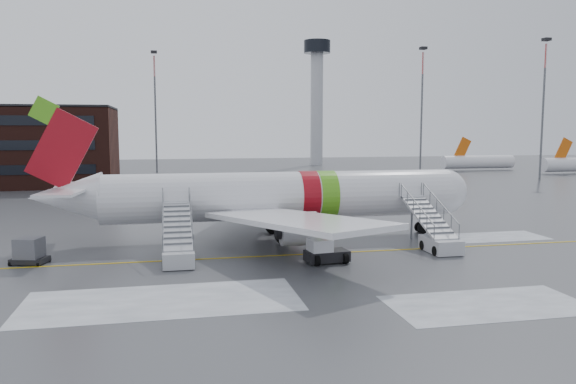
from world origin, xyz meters
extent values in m
plane|color=#494C4F|center=(0.00, 0.00, 0.00)|extent=(260.00, 260.00, 0.00)
cylinder|color=white|center=(3.32, 4.95, 3.50)|extent=(28.00, 3.80, 3.80)
sphere|color=white|center=(17.32, 4.95, 3.50)|extent=(3.80, 3.80, 3.80)
cube|color=black|center=(18.37, 4.95, 4.00)|extent=(1.09, 1.60, 0.97)
cone|color=white|center=(-13.08, 4.95, 3.75)|extent=(5.20, 3.72, 3.72)
cube|color=maroon|center=(-13.18, 4.95, 7.30)|extent=(5.27, 0.30, 6.09)
cube|color=#55AD1B|center=(-14.28, 4.95, 10.10)|extent=(2.16, 0.26, 2.16)
cube|color=white|center=(-12.88, 7.55, 4.40)|extent=(3.07, 4.85, 0.18)
cube|color=white|center=(-12.88, 2.35, 4.40)|extent=(3.07, 4.85, 0.18)
cube|color=white|center=(2.32, 13.45, 2.90)|extent=(10.72, 15.97, 1.13)
cube|color=white|center=(2.32, -3.55, 2.90)|extent=(10.72, 15.97, 1.13)
cylinder|color=white|center=(3.82, 10.15, 1.55)|extent=(3.40, 2.10, 2.10)
cylinder|color=white|center=(3.82, -0.25, 1.55)|extent=(3.40, 2.10, 2.10)
cylinder|color=#595B60|center=(15.32, 4.95, 0.90)|extent=(0.20, 0.20, 1.80)
cylinder|color=black|center=(15.32, 4.95, 0.45)|extent=(0.90, 0.56, 0.90)
cylinder|color=black|center=(2.82, 7.35, 0.45)|extent=(0.90, 0.56, 0.90)
cylinder|color=black|center=(2.82, 2.55, 0.45)|extent=(0.90, 0.56, 0.90)
cube|color=#B4B6BC|center=(13.40, -2.35, 0.55)|extent=(2.00, 3.20, 1.00)
cube|color=#B4B6BC|center=(13.40, -0.25, 2.23)|extent=(1.90, 5.87, 2.52)
cube|color=#B4B6BC|center=(13.40, 3.05, 3.40)|extent=(1.90, 1.40, 0.15)
cylinder|color=#595B60|center=(13.40, 2.65, 1.70)|extent=(0.16, 0.16, 3.40)
cylinder|color=black|center=(12.50, -3.35, 0.35)|extent=(0.25, 0.70, 0.70)
cylinder|color=black|center=(14.30, -1.35, 0.35)|extent=(0.25, 0.70, 0.70)
cube|color=#ADAFB4|center=(-5.07, -2.35, 0.55)|extent=(2.00, 3.20, 1.00)
cube|color=#ADAFB4|center=(-5.07, -0.25, 2.23)|extent=(1.90, 5.87, 2.52)
cube|color=#ADAFB4|center=(-5.07, 3.05, 3.40)|extent=(1.90, 1.40, 0.15)
cylinder|color=#595B60|center=(-5.07, 2.65, 1.70)|extent=(0.16, 0.16, 3.40)
cylinder|color=black|center=(-5.97, -3.35, 0.35)|extent=(0.25, 0.70, 0.70)
cylinder|color=black|center=(-4.17, -1.35, 0.35)|extent=(0.25, 0.70, 0.70)
cube|color=black|center=(4.56, -3.63, 0.45)|extent=(2.97, 1.83, 0.70)
cube|color=white|center=(4.06, -3.69, 1.15)|extent=(1.56, 1.56, 0.90)
cube|color=black|center=(4.06, -3.69, 1.50)|extent=(1.35, 1.44, 0.15)
cylinder|color=black|center=(3.64, -4.45, 0.35)|extent=(0.38, 0.73, 0.70)
cylinder|color=black|center=(5.64, -4.21, 0.35)|extent=(0.38, 0.73, 0.70)
cylinder|color=black|center=(3.48, -3.06, 0.35)|extent=(0.38, 0.73, 0.70)
cylinder|color=black|center=(5.47, -2.82, 0.35)|extent=(0.38, 0.73, 0.70)
cube|color=black|center=(-14.59, 0.05, 0.24)|extent=(2.46, 2.07, 0.34)
cube|color=#5C5D64|center=(-14.59, 0.05, 1.01)|extent=(1.88, 1.82, 1.44)
cylinder|color=black|center=(-15.55, -0.63, 0.14)|extent=(0.25, 0.32, 0.29)
cylinder|color=black|center=(-13.64, 0.72, 0.14)|extent=(0.25, 0.32, 0.29)
cylinder|color=#B2B5BA|center=(30.00, 95.00, 14.00)|extent=(3.00, 3.00, 28.00)
cylinder|color=black|center=(30.00, 95.00, 28.50)|extent=(6.40, 6.40, 3.00)
cylinder|color=#595B60|center=(42.00, 62.00, 9.60)|extent=(0.36, 0.36, 19.20)
cylinder|color=#CC7272|center=(42.00, 62.00, 21.12)|extent=(0.32, 0.32, 4.32)
cube|color=black|center=(42.00, 62.00, 24.00)|extent=(1.20, 1.20, 0.50)
cylinder|color=#595B60|center=(-8.00, 78.00, 9.60)|extent=(0.36, 0.36, 19.20)
cylinder|color=#CC7272|center=(-8.00, 78.00, 21.12)|extent=(0.32, 0.32, 4.32)
cube|color=black|center=(-8.00, 78.00, 24.00)|extent=(1.20, 1.20, 0.50)
cylinder|color=#595B60|center=(58.00, 48.00, 9.60)|extent=(0.36, 0.36, 19.20)
cylinder|color=#CC7272|center=(58.00, 48.00, 21.12)|extent=(0.32, 0.32, 4.32)
cube|color=black|center=(58.00, 48.00, 24.00)|extent=(1.20, 1.20, 0.50)
camera|label=1|loc=(-5.49, -38.68, 8.78)|focal=35.00mm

